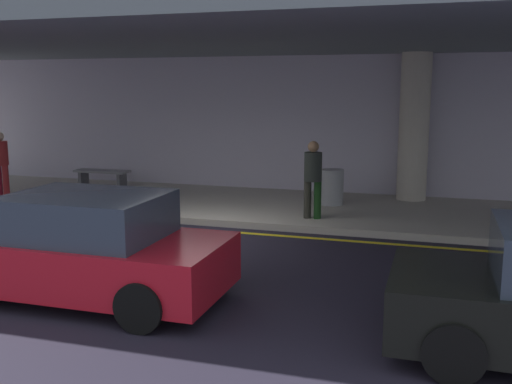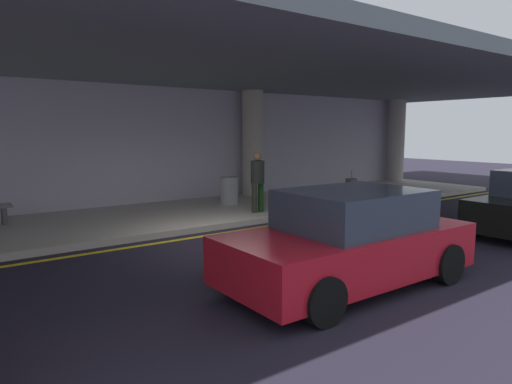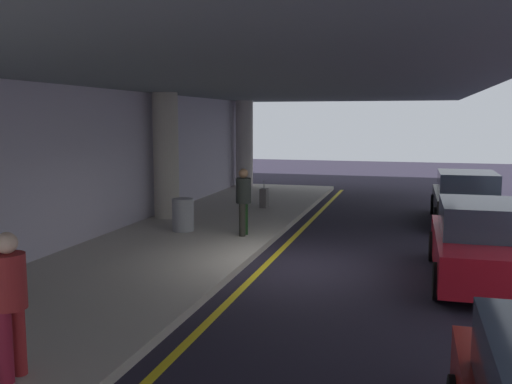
{
  "view_description": "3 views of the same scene",
  "coord_description": "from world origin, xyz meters",
  "px_view_note": "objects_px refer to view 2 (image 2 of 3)",
  "views": [
    {
      "loc": [
        4.58,
        -10.58,
        2.94
      ],
      "look_at": [
        0.87,
        1.48,
        0.72
      ],
      "focal_mm": 41.51,
      "sensor_mm": 36.0,
      "label": 1
    },
    {
      "loc": [
        -5.25,
        -8.3,
        2.38
      ],
      "look_at": [
        2.09,
        1.89,
        0.7
      ],
      "focal_mm": 31.7,
      "sensor_mm": 36.0,
      "label": 2
    },
    {
      "loc": [
        -11.32,
        -2.27,
        3.07
      ],
      "look_at": [
        1.32,
        1.24,
        1.36
      ],
      "focal_mm": 39.9,
      "sensor_mm": 36.0,
      "label": 3
    }
  ],
  "objects_px": {
    "support_column_left_mid": "(396,141)",
    "suitcase_upright_primary": "(351,187)",
    "person_waiting_for_ride": "(258,178)",
    "support_column_far_left": "(253,143)",
    "trash_bin_steel": "(229,190)",
    "car_red": "(350,241)"
  },
  "relations": [
    {
      "from": "support_column_left_mid",
      "to": "suitcase_upright_primary",
      "type": "height_order",
      "value": "support_column_left_mid"
    },
    {
      "from": "support_column_left_mid",
      "to": "person_waiting_for_ride",
      "type": "distance_m",
      "value": 10.4
    },
    {
      "from": "support_column_far_left",
      "to": "person_waiting_for_ride",
      "type": "xyz_separation_m",
      "value": [
        -1.94,
        -2.95,
        -0.86
      ]
    },
    {
      "from": "support_column_left_mid",
      "to": "trash_bin_steel",
      "type": "bearing_deg",
      "value": -172.62
    },
    {
      "from": "car_red",
      "to": "suitcase_upright_primary",
      "type": "distance_m",
      "value": 8.99
    },
    {
      "from": "person_waiting_for_ride",
      "to": "trash_bin_steel",
      "type": "xyz_separation_m",
      "value": [
        0.13,
        1.68,
        -0.54
      ]
    },
    {
      "from": "suitcase_upright_primary",
      "to": "trash_bin_steel",
      "type": "relative_size",
      "value": 1.06
    },
    {
      "from": "support_column_left_mid",
      "to": "car_red",
      "type": "xyz_separation_m",
      "value": [
        -12.09,
        -8.34,
        -1.26
      ]
    },
    {
      "from": "person_waiting_for_ride",
      "to": "suitcase_upright_primary",
      "type": "relative_size",
      "value": 1.87
    },
    {
      "from": "support_column_far_left",
      "to": "car_red",
      "type": "bearing_deg",
      "value": -116.12
    },
    {
      "from": "car_red",
      "to": "person_waiting_for_ride",
      "type": "xyz_separation_m",
      "value": [
        2.15,
        5.39,
        0.4
      ]
    },
    {
      "from": "support_column_far_left",
      "to": "suitcase_upright_primary",
      "type": "distance_m",
      "value": 3.76
    },
    {
      "from": "support_column_far_left",
      "to": "trash_bin_steel",
      "type": "bearing_deg",
      "value": -144.92
    },
    {
      "from": "support_column_far_left",
      "to": "support_column_left_mid",
      "type": "distance_m",
      "value": 8.0
    },
    {
      "from": "trash_bin_steel",
      "to": "support_column_left_mid",
      "type": "bearing_deg",
      "value": 7.38
    },
    {
      "from": "person_waiting_for_ride",
      "to": "suitcase_upright_primary",
      "type": "distance_m",
      "value": 4.6
    },
    {
      "from": "support_column_left_mid",
      "to": "suitcase_upright_primary",
      "type": "xyz_separation_m",
      "value": [
        -5.43,
        -2.3,
        -1.51
      ]
    },
    {
      "from": "suitcase_upright_primary",
      "to": "trash_bin_steel",
      "type": "height_order",
      "value": "suitcase_upright_primary"
    },
    {
      "from": "support_column_far_left",
      "to": "suitcase_upright_primary",
      "type": "height_order",
      "value": "support_column_far_left"
    },
    {
      "from": "support_column_left_mid",
      "to": "suitcase_upright_primary",
      "type": "distance_m",
      "value": 6.09
    },
    {
      "from": "car_red",
      "to": "trash_bin_steel",
      "type": "xyz_separation_m",
      "value": [
        2.28,
        7.07,
        -0.14
      ]
    },
    {
      "from": "support_column_left_mid",
      "to": "trash_bin_steel",
      "type": "distance_m",
      "value": 9.99
    }
  ]
}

